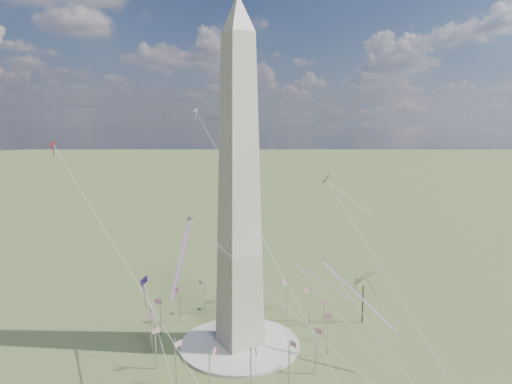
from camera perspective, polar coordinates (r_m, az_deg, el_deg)
ground at (r=145.50m, az=-2.02°, el=-18.60°), size 2000.00×2000.00×0.00m
plaza at (r=145.31m, az=-2.02°, el=-18.46°), size 36.00×36.00×0.80m
washington_monument at (r=130.23m, az=-2.14°, el=0.41°), size 15.56×15.56×100.00m
flagpole_ring at (r=142.25m, az=-2.03°, el=-16.01°), size 54.40×54.40×13.00m
tree_near at (r=158.22m, az=13.29°, el=-11.05°), size 11.00×11.00×19.25m
kite_delta_black at (r=162.21m, az=9.15°, el=1.37°), size 14.42×16.58×14.79m
kite_diamond_purple at (r=134.16m, az=-13.82°, el=-11.15°), size 2.10×3.33×10.38m
kite_streamer_left at (r=133.77m, az=11.27°, el=-11.13°), size 9.39×23.16×16.54m
kite_streamer_mid at (r=122.94m, az=-9.01°, el=-6.53°), size 13.91×19.90×15.82m
kite_streamer_right at (r=155.02m, az=7.44°, el=-10.32°), size 18.14×13.94×14.86m
kite_small_red at (r=142.94m, az=-24.07°, el=5.37°), size 1.20×1.97×4.73m
kite_small_white at (r=176.53m, az=-7.56°, el=9.95°), size 1.30×1.69×4.36m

